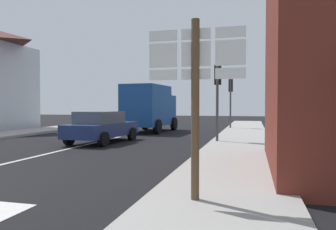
% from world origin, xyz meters
% --- Properties ---
extents(ground_plane, '(80.00, 80.00, 0.00)m').
position_xyz_m(ground_plane, '(0.00, 10.00, 0.00)').
color(ground_plane, black).
extents(sidewalk_right, '(2.68, 44.00, 0.14)m').
position_xyz_m(sidewalk_right, '(6.62, 8.00, 0.07)').
color(sidewalk_right, '#9E9B96').
rests_on(sidewalk_right, ground).
extents(lane_centre_stripe, '(0.16, 12.00, 0.01)m').
position_xyz_m(lane_centre_stripe, '(0.00, 6.00, 0.01)').
color(lane_centre_stripe, silver).
rests_on(lane_centre_stripe, ground).
extents(sedan_far, '(2.26, 4.34, 1.47)m').
position_xyz_m(sedan_far, '(0.31, 9.09, 0.76)').
color(sedan_far, navy).
rests_on(sedan_far, ground).
extents(delivery_truck, '(2.74, 5.12, 3.05)m').
position_xyz_m(delivery_truck, '(0.52, 15.72, 1.65)').
color(delivery_truck, '#19478C').
rests_on(delivery_truck, ground).
extents(route_sign_post, '(1.66, 0.14, 3.20)m').
position_xyz_m(route_sign_post, '(6.20, 0.70, 2.00)').
color(route_sign_post, brown).
rests_on(route_sign_post, ground).
extents(traffic_light_near_right, '(0.30, 0.49, 3.60)m').
position_xyz_m(traffic_light_near_right, '(5.58, 10.15, 2.66)').
color(traffic_light_near_right, '#47474C').
rests_on(traffic_light_near_right, ground).
extents(traffic_light_far_right, '(0.30, 0.49, 3.65)m').
position_xyz_m(traffic_light_far_right, '(5.58, 19.10, 2.70)').
color(traffic_light_far_right, '#47474C').
rests_on(traffic_light_far_right, ground).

